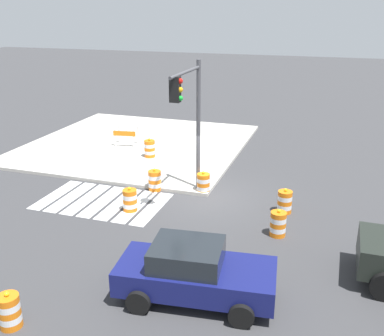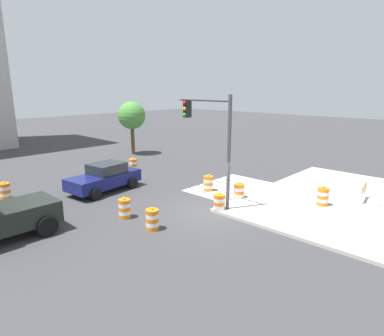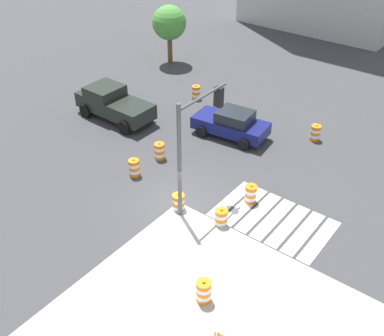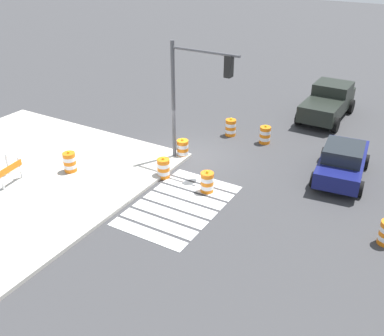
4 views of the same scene
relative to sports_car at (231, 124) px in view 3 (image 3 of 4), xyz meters
name	(u,v)px [view 3 (image 3 of 4)]	position (x,y,z in m)	size (l,w,h in m)	color
ground_plane	(179,205)	(1.60, -6.77, -0.81)	(120.00, 120.00, 0.00)	#38383A
crosswalk_stripes	(273,219)	(5.60, -4.97, -0.80)	(5.10, 3.20, 0.02)	silver
sports_car	(231,124)	(0.00, 0.00, 0.00)	(4.48, 2.51, 1.63)	navy
pickup_truck	(112,103)	(-7.06, -2.55, 0.16)	(5.17, 2.38, 1.92)	black
traffic_barrel_near_corner	(179,203)	(1.88, -7.11, -0.36)	(0.56, 0.56, 1.02)	orange
traffic_barrel_crosswalk_end	(134,168)	(-1.69, -6.28, -0.36)	(0.56, 0.56, 1.02)	orange
traffic_barrel_median_near	(251,194)	(4.11, -4.53, -0.36)	(0.56, 0.56, 1.02)	orange
traffic_barrel_median_far	(196,92)	(-4.58, 2.67, -0.36)	(0.56, 0.56, 1.02)	orange
traffic_barrel_far_curb	(221,218)	(4.01, -6.79, -0.36)	(0.56, 0.56, 1.02)	orange
traffic_barrel_lane_center	(315,133)	(4.02, 2.58, -0.36)	(0.56, 0.56, 1.02)	orange
traffic_barrel_opposite_curb	(160,151)	(-1.71, -4.31, -0.36)	(0.56, 0.56, 1.02)	orange
traffic_barrel_on_sidewalk	(204,291)	(5.88, -10.59, -0.21)	(0.56, 0.56, 1.02)	orange
traffic_light_pole	(196,131)	(2.19, -6.23, 3.10)	(0.47, 3.29, 5.50)	#4C4C51
street_tree_streetside_mid	(169,23)	(-10.07, 6.53, 2.28)	(2.55, 2.55, 4.41)	brown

